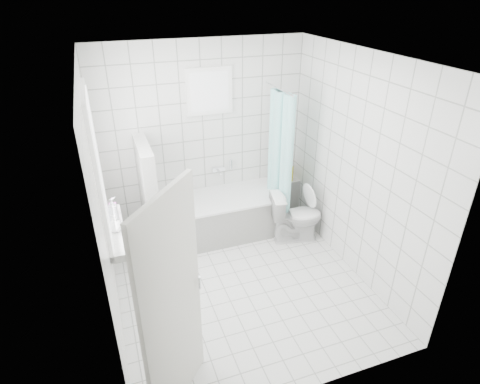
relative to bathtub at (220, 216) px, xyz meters
name	(u,v)px	position (x,y,z in m)	size (l,w,h in m)	color
ground	(241,284)	(-0.08, -1.12, -0.29)	(3.00, 3.00, 0.00)	white
ceiling	(242,57)	(-0.08, -1.12, 2.31)	(3.00, 3.00, 0.00)	white
wall_back	(204,140)	(-0.08, 0.38, 1.01)	(2.80, 0.02, 2.60)	white
wall_front	(312,276)	(-0.08, -2.62, 1.01)	(2.80, 0.02, 2.60)	white
wall_left	(101,211)	(-1.48, -1.12, 1.01)	(0.02, 3.00, 2.60)	white
wall_right	(356,168)	(1.32, -1.12, 1.01)	(0.02, 3.00, 2.60)	white
window_left	(100,168)	(-1.44, -0.82, 1.31)	(0.01, 0.90, 1.40)	white
window_back	(210,92)	(0.02, 0.33, 1.66)	(0.50, 0.01, 0.50)	white
window_sill	(115,231)	(-1.39, -0.82, 0.57)	(0.18, 1.02, 0.08)	white
door	(173,310)	(-1.07, -2.30, 0.71)	(0.04, 0.80, 2.00)	silver
bathtub	(220,216)	(0.00, 0.00, 0.00)	(1.75, 0.77, 0.58)	white
partition_wall	(149,200)	(-0.94, -0.05, 0.46)	(0.15, 0.85, 1.50)	white
tiled_ledge	(284,196)	(1.11, 0.25, -0.02)	(0.40, 0.24, 0.55)	white
toilet	(296,216)	(0.95, -0.47, 0.07)	(0.40, 0.70, 0.71)	white
curtain_rod	(279,89)	(0.81, -0.02, 1.71)	(0.02, 0.02, 0.80)	silver
shower_curtain	(280,159)	(0.81, -0.16, 0.81)	(0.14, 0.48, 1.78)	#4DE2D6
tub_faucet	(218,169)	(0.10, 0.33, 0.56)	(0.18, 0.06, 0.06)	silver
sill_bottles	(114,215)	(-1.38, -0.75, 0.72)	(0.20, 0.52, 0.29)	white
ledge_bottles	(286,174)	(1.11, 0.21, 0.37)	(0.18, 0.14, 0.23)	red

